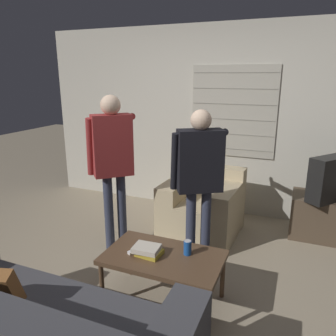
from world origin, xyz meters
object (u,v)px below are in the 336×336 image
person_left_standing (113,154)px  soda_can (188,248)px  person_right_standing (199,170)px  armchair_beige (203,207)px  spare_remote (135,251)px  book_stack (148,250)px  coffee_table (163,260)px

person_left_standing → soda_can: bearing=-72.2°
person_right_standing → soda_can: person_right_standing is taller
armchair_beige → person_left_standing: (-0.80, -0.73, 0.75)m
person_right_standing → spare_remote: (-0.32, -0.75, -0.55)m
person_right_standing → book_stack: 0.93m
coffee_table → person_right_standing: 0.93m
armchair_beige → coffee_table: (0.07, -1.40, 0.07)m
armchair_beige → soda_can: bearing=103.7°
soda_can → coffee_table: bearing=-153.2°
book_stack → armchair_beige: bearing=87.8°
book_stack → person_left_standing: bearing=136.4°
person_right_standing → coffee_table: bearing=-127.9°
spare_remote → person_left_standing: bearing=158.1°
person_right_standing → person_left_standing: bearing=150.9°
armchair_beige → soda_can: size_ratio=7.24×
spare_remote → coffee_table: bearing=37.5°
coffee_table → soda_can: size_ratio=7.82×
person_left_standing → armchair_beige: bearing=-0.9°
person_right_standing → book_stack: bearing=-136.7°
book_stack → soda_can: soda_can is taller
soda_can → spare_remote: size_ratio=0.94×
soda_can → person_left_standing: bearing=151.1°
armchair_beige → coffee_table: bearing=95.8°
book_stack → person_right_standing: bearing=74.6°
person_right_standing → soda_can: size_ratio=12.63×
person_left_standing → book_stack: person_left_standing is taller
coffee_table → person_left_standing: 1.29m
person_right_standing → armchair_beige: bearing=70.9°
coffee_table → person_left_standing: size_ratio=0.58×
coffee_table → book_stack: (-0.12, -0.04, 0.08)m
coffee_table → book_stack: 0.15m
armchair_beige → person_right_standing: person_right_standing is taller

